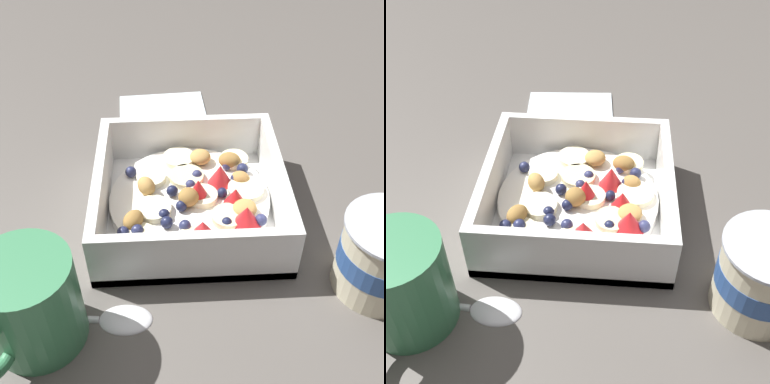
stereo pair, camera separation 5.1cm
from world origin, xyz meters
TOP-DOWN VIEW (x-y plane):
  - ground_plane at (0.00, 0.00)m, footprint 2.40×2.40m
  - fruit_bowl at (0.02, 0.02)m, footprint 0.20×0.20m
  - spoon at (0.15, -0.07)m, footprint 0.03×0.17m
  - yogurt_cup at (0.13, 0.19)m, footprint 0.08×0.08m
  - coffee_mug at (0.17, -0.12)m, footprint 0.11×0.08m
  - folded_napkin at (-0.17, -0.01)m, footprint 0.13×0.13m

SIDE VIEW (x-z plane):
  - ground_plane at x=0.00m, z-range 0.00..0.00m
  - folded_napkin at x=-0.17m, z-range 0.00..0.01m
  - spoon at x=0.15m, z-range 0.00..0.01m
  - fruit_bowl at x=0.02m, z-range -0.01..0.05m
  - yogurt_cup at x=0.13m, z-range 0.00..0.08m
  - coffee_mug at x=0.17m, z-range 0.00..0.09m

